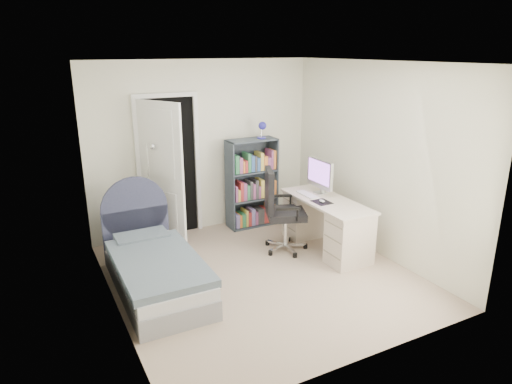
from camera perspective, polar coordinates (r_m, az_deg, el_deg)
name	(u,v)px	position (r m, az deg, el deg)	size (l,w,h in m)	color
room_shell	(262,176)	(5.18, 0.71, 1.97)	(3.50, 3.70, 2.60)	gray
door	(164,171)	(6.37, -11.44, 2.59)	(0.92, 0.75, 2.06)	black
bed	(155,268)	(5.38, -12.55, -9.24)	(0.88, 1.83, 1.12)	gray
nightstand	(139,225)	(6.40, -14.43, -4.00)	(0.36, 0.36, 0.54)	tan
floor_lamp	(153,206)	(6.36, -12.76, -1.68)	(0.21, 0.21, 1.46)	silver
bookcase	(253,187)	(6.96, -0.40, 0.67)	(0.76, 0.32, 1.61)	#3B4650
desk	(326,222)	(6.27, 8.68, -3.70)	(0.58, 1.45, 1.19)	beige
office_chair	(279,207)	(6.08, 2.92, -1.83)	(0.66, 0.66, 1.14)	silver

